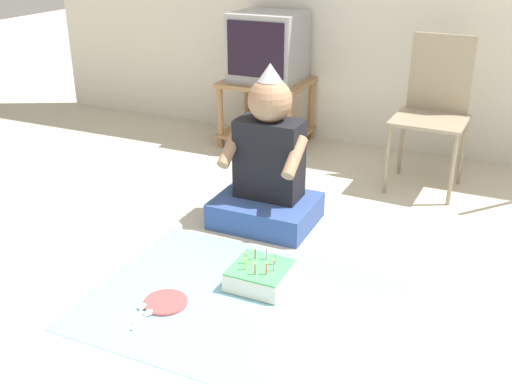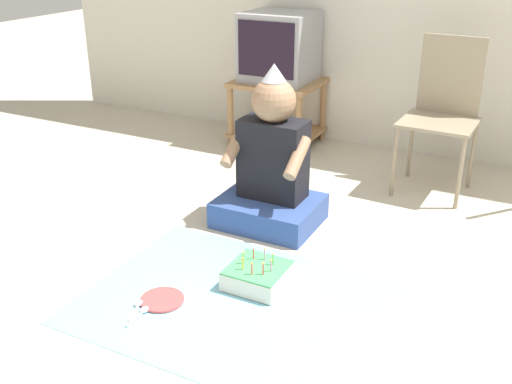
{
  "view_description": "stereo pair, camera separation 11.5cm",
  "coord_description": "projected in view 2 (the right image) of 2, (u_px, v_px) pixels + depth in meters",
  "views": [
    {
      "loc": [
        0.45,
        -1.9,
        1.46
      ],
      "look_at": [
        -0.58,
        0.38,
        0.35
      ],
      "focal_mm": 42.0,
      "sensor_mm": 36.0,
      "label": 1
    },
    {
      "loc": [
        0.56,
        -1.85,
        1.46
      ],
      "look_at": [
        -0.58,
        0.38,
        0.35
      ],
      "focal_mm": 42.0,
      "sensor_mm": 36.0,
      "label": 2
    }
  ],
  "objects": [
    {
      "name": "ground_plane",
      "position": [
        345.0,
        337.0,
        2.32
      ],
      "size": [
        16.0,
        16.0,
        0.0
      ],
      "primitive_type": "plane",
      "color": "#BCB29E"
    },
    {
      "name": "party_cloth",
      "position": [
        235.0,
        303.0,
        2.53
      ],
      "size": [
        1.26,
        0.97,
        0.01
      ],
      "color": "#7FC6E0",
      "rests_on": "ground_plane"
    },
    {
      "name": "person_seated",
      "position": [
        271.0,
        171.0,
        3.13
      ],
      "size": [
        0.52,
        0.42,
        0.85
      ],
      "color": "#334C8C",
      "rests_on": "ground_plane"
    },
    {
      "name": "plastic_spoon_far",
      "position": [
        142.0,
        312.0,
        2.46
      ],
      "size": [
        0.04,
        0.15,
        0.01
      ],
      "color": "white",
      "rests_on": "party_cloth"
    },
    {
      "name": "birthday_cake",
      "position": [
        258.0,
        275.0,
        2.64
      ],
      "size": [
        0.25,
        0.25,
        0.15
      ],
      "color": "#F4E0C6",
      "rests_on": "party_cloth"
    },
    {
      "name": "plastic_spoon_near",
      "position": [
        138.0,
        306.0,
        2.5
      ],
      "size": [
        0.06,
        0.14,
        0.01
      ],
      "color": "white",
      "rests_on": "party_cloth"
    },
    {
      "name": "paper_plate",
      "position": [
        162.0,
        300.0,
        2.54
      ],
      "size": [
        0.19,
        0.19,
        0.01
      ],
      "color": "#D84C4C",
      "rests_on": "party_cloth"
    },
    {
      "name": "folding_chair",
      "position": [
        444.0,
        106.0,
        3.47
      ],
      "size": [
        0.43,
        0.4,
        0.9
      ],
      "color": "gray",
      "rests_on": "ground_plane"
    },
    {
      "name": "tv",
      "position": [
        279.0,
        47.0,
        4.15
      ],
      "size": [
        0.47,
        0.44,
        0.47
      ],
      "color": "#99999E",
      "rests_on": "tv_stand"
    },
    {
      "name": "tv_stand",
      "position": [
        278.0,
        106.0,
        4.31
      ],
      "size": [
        0.59,
        0.52,
        0.47
      ],
      "color": "#997047",
      "rests_on": "ground_plane"
    }
  ]
}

